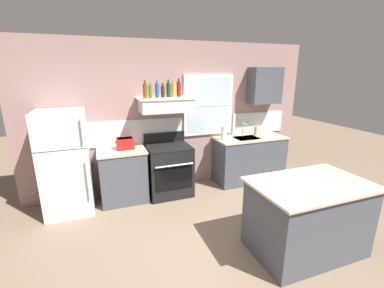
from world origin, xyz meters
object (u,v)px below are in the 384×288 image
bottle_olive_oil_square (150,92)px  paper_towel_roll (224,133)px  bottle_brown_stout (163,91)px  bottle_clear_tall (185,89)px  toaster (125,143)px  dish_soap_bottle (256,131)px  bottle_amber_wine (145,91)px  kitchen_island (307,217)px  bottle_blue_liqueur (157,91)px  stove_range (169,170)px  refrigerator (66,163)px  bottle_red_label_wine (179,89)px  bottle_dark_green_wine (168,90)px  bottle_champagne_gold_foil (174,90)px

bottle_olive_oil_square → paper_towel_roll: (1.37, -0.01, -0.81)m
paper_towel_roll → bottle_brown_stout: bearing=177.0°
bottle_clear_tall → paper_towel_roll: bearing=-7.8°
toaster → bottle_olive_oil_square: size_ratio=1.19×
toaster → dish_soap_bottle: toaster is taller
paper_towel_roll → bottle_olive_oil_square: bearing=179.7°
bottle_amber_wine → dish_soap_bottle: bearing=2.3°
kitchen_island → bottle_brown_stout: bearing=118.9°
bottle_blue_liqueur → kitchen_island: bottle_blue_liqueur is taller
toaster → bottle_olive_oil_square: bearing=-3.2°
bottle_brown_stout → dish_soap_bottle: bottle_brown_stout is taller
stove_range → paper_towel_roll: 1.25m
refrigerator → kitchen_island: 3.52m
bottle_blue_liqueur → paper_towel_roll: bottle_blue_liqueur is taller
refrigerator → bottle_red_label_wine: bearing=4.6°
bottle_dark_green_wine → bottle_champagne_gold_foil: (0.09, -0.02, -0.00)m
refrigerator → dish_soap_bottle: refrigerator is taller
paper_towel_roll → bottle_champagne_gold_foil: bearing=177.7°
bottle_olive_oil_square → bottle_champagne_gold_foil: size_ratio=0.86×
toaster → bottle_dark_green_wine: 1.16m
refrigerator → toaster: 0.95m
bottle_olive_oil_square → kitchen_island: size_ratio=0.18×
bottle_clear_tall → kitchen_island: bottle_clear_tall is taller
bottle_olive_oil_square → bottle_blue_liqueur: bottle_blue_liqueur is taller
refrigerator → paper_towel_roll: 2.77m
paper_towel_roll → kitchen_island: size_ratio=0.19×
bottle_dark_green_wine → stove_range: bearing=-119.5°
bottle_red_label_wine → dish_soap_bottle: (1.63, 0.01, -0.88)m
stove_range → dish_soap_bottle: same height
bottle_blue_liqueur → bottle_brown_stout: bearing=4.1°
toaster → bottle_olive_oil_square: (0.46, -0.03, 0.84)m
bottle_brown_stout → bottle_red_label_wine: size_ratio=0.77×
bottle_brown_stout → toaster: bearing=-177.7°
bottle_red_label_wine → dish_soap_bottle: 1.85m
bottle_amber_wine → bottle_olive_oil_square: bottle_amber_wine is taller
bottle_red_label_wine → dish_soap_bottle: bottle_red_label_wine is taller
bottle_amber_wine → paper_towel_roll: bearing=-0.4°
refrigerator → paper_towel_roll: bearing=1.3°
bottle_olive_oil_square → bottle_dark_green_wine: (0.32, 0.05, 0.02)m
dish_soap_bottle → bottle_red_label_wine: bearing=-179.8°
bottle_champagne_gold_foil → bottle_olive_oil_square: bearing=-175.6°
refrigerator → bottle_red_label_wine: bottle_red_label_wine is taller
kitchen_island → bottle_blue_liqueur: bearing=120.9°
bottle_amber_wine → paper_towel_roll: bottle_amber_wine is taller
bottle_blue_liqueur → bottle_champagne_gold_foil: 0.29m
bottle_amber_wine → bottle_brown_stout: bottle_amber_wine is taller
stove_range → bottle_brown_stout: bearing=114.5°
bottle_brown_stout → bottle_olive_oil_square: bearing=-166.5°
bottle_dark_green_wine → paper_towel_roll: bearing=-3.3°
bottle_olive_oil_square → paper_towel_roll: size_ratio=0.93×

